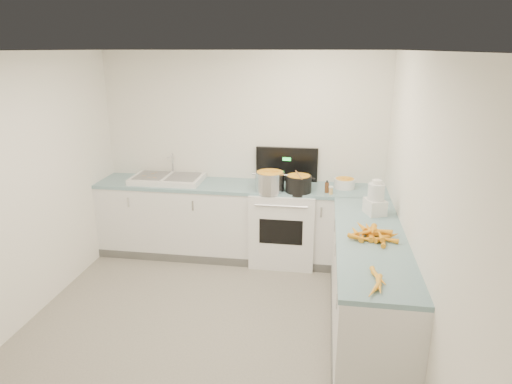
# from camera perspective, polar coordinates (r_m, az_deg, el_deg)

# --- Properties ---
(floor) EXTENTS (3.50, 4.00, 0.00)m
(floor) POSITION_cam_1_polar(r_m,az_deg,el_deg) (4.42, -6.31, -17.29)
(floor) COLOR gray
(floor) RESTS_ON ground
(ceiling) EXTENTS (3.50, 4.00, 0.00)m
(ceiling) POSITION_cam_1_polar(r_m,az_deg,el_deg) (3.64, -7.67, 17.09)
(ceiling) COLOR white
(ceiling) RESTS_ON ground
(wall_back) EXTENTS (3.50, 0.00, 2.50)m
(wall_back) POSITION_cam_1_polar(r_m,az_deg,el_deg) (5.73, -1.60, 4.73)
(wall_back) COLOR white
(wall_back) RESTS_ON ground
(wall_front) EXTENTS (3.50, 0.00, 2.50)m
(wall_front) POSITION_cam_1_polar(r_m,az_deg,el_deg) (2.20, -21.64, -19.05)
(wall_front) COLOR white
(wall_front) RESTS_ON ground
(wall_left) EXTENTS (0.00, 4.00, 2.50)m
(wall_left) POSITION_cam_1_polar(r_m,az_deg,el_deg) (4.63, -28.29, -0.53)
(wall_left) COLOR white
(wall_left) RESTS_ON ground
(wall_right) EXTENTS (0.00, 4.00, 2.50)m
(wall_right) POSITION_cam_1_polar(r_m,az_deg,el_deg) (3.79, 19.53, -3.08)
(wall_right) COLOR white
(wall_right) RESTS_ON ground
(counter_back) EXTENTS (3.50, 0.62, 0.94)m
(counter_back) POSITION_cam_1_polar(r_m,az_deg,el_deg) (5.67, -2.08, -3.64)
(counter_back) COLOR white
(counter_back) RESTS_ON ground
(counter_right) EXTENTS (0.62, 2.20, 0.94)m
(counter_right) POSITION_cam_1_polar(r_m,az_deg,el_deg) (4.33, 13.81, -11.22)
(counter_right) COLOR white
(counter_right) RESTS_ON ground
(stove) EXTENTS (0.76, 0.65, 1.36)m
(stove) POSITION_cam_1_polar(r_m,az_deg,el_deg) (5.59, 3.46, -3.96)
(stove) COLOR white
(stove) RESTS_ON ground
(sink) EXTENTS (0.86, 0.52, 0.31)m
(sink) POSITION_cam_1_polar(r_m,az_deg,el_deg) (5.75, -10.99, 1.65)
(sink) COLOR white
(sink) RESTS_ON counter_back
(steel_pot) EXTENTS (0.36, 0.36, 0.25)m
(steel_pot) POSITION_cam_1_polar(r_m,az_deg,el_deg) (5.26, 1.75, 1.23)
(steel_pot) COLOR silver
(steel_pot) RESTS_ON stove
(black_pot) EXTENTS (0.37, 0.37, 0.21)m
(black_pot) POSITION_cam_1_polar(r_m,az_deg,el_deg) (5.25, 5.33, 0.93)
(black_pot) COLOR black
(black_pot) RESTS_ON stove
(wooden_spoon) EXTENTS (0.11, 0.36, 0.02)m
(wooden_spoon) POSITION_cam_1_polar(r_m,az_deg,el_deg) (5.21, 5.36, 2.15)
(wooden_spoon) COLOR #AD7A47
(wooden_spoon) RESTS_ON black_pot
(mixing_bowl) EXTENTS (0.31, 0.31, 0.11)m
(mixing_bowl) POSITION_cam_1_polar(r_m,az_deg,el_deg) (5.48, 11.01, 1.07)
(mixing_bowl) COLOR white
(mixing_bowl) RESTS_ON counter_back
(extract_bottle) EXTENTS (0.05, 0.05, 0.12)m
(extract_bottle) POSITION_cam_1_polar(r_m,az_deg,el_deg) (5.27, 8.84, 0.55)
(extract_bottle) COLOR #593319
(extract_bottle) RESTS_ON counter_back
(spice_jar) EXTENTS (0.04, 0.04, 0.08)m
(spice_jar) POSITION_cam_1_polar(r_m,az_deg,el_deg) (5.22, 9.34, 0.13)
(spice_jar) COLOR #E5B266
(spice_jar) RESTS_ON counter_back
(food_processor) EXTENTS (0.23, 0.26, 0.35)m
(food_processor) POSITION_cam_1_polar(r_m,az_deg,el_deg) (4.65, 14.71, -0.92)
(food_processor) COLOR white
(food_processor) RESTS_ON counter_right
(carrot_pile) EXTENTS (0.47, 0.45, 0.10)m
(carrot_pile) POSITION_cam_1_polar(r_m,az_deg,el_deg) (4.10, 14.33, -5.14)
(carrot_pile) COLOR orange
(carrot_pile) RESTS_ON counter_right
(peeled_carrots) EXTENTS (0.17, 0.43, 0.04)m
(peeled_carrots) POSITION_cam_1_polar(r_m,az_deg,el_deg) (3.35, 14.92, -10.83)
(peeled_carrots) COLOR #FFA826
(peeled_carrots) RESTS_ON counter_right
(peelings) EXTENTS (0.22, 0.26, 0.01)m
(peelings) POSITION_cam_1_polar(r_m,az_deg,el_deg) (5.80, -13.01, 2.06)
(peelings) COLOR tan
(peelings) RESTS_ON sink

